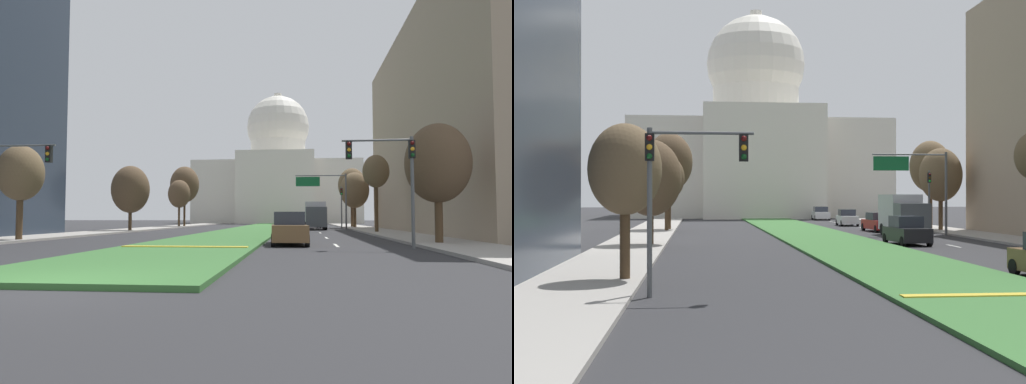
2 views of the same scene
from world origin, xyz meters
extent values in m
plane|color=#2B2B2D|center=(0.00, 48.76, 0.00)|extent=(260.00, 260.00, 0.00)
cube|color=#386B33|center=(0.00, 43.89, 0.07)|extent=(6.24, 87.77, 0.14)
cube|color=gold|center=(0.00, 10.77, 0.16)|extent=(5.61, 0.50, 0.04)
cube|color=silver|center=(6.94, 14.77, 0.00)|extent=(0.16, 2.40, 0.01)
cube|color=silver|center=(6.94, 23.03, 0.00)|extent=(0.16, 2.40, 0.01)
cube|color=silver|center=(6.94, 32.64, 0.00)|extent=(0.16, 2.40, 0.01)
cube|color=silver|center=(6.94, 46.20, 0.00)|extent=(0.16, 2.40, 0.01)
cube|color=silver|center=(6.94, 56.85, 0.00)|extent=(0.16, 2.40, 0.01)
cube|color=silver|center=(6.94, 68.58, 0.00)|extent=(0.16, 2.40, 0.01)
cube|color=silver|center=(6.94, 71.00, 0.00)|extent=(0.16, 2.40, 0.01)
cube|color=silver|center=(6.94, 72.39, 0.00)|extent=(0.16, 2.40, 0.01)
cube|color=#9E9991|center=(-12.75, 39.01, 0.07)|extent=(4.00, 87.77, 0.15)
cube|color=#9E9991|center=(12.75, 39.01, 0.07)|extent=(4.00, 87.77, 0.15)
cube|color=tan|center=(22.97, 32.49, 9.66)|extent=(16.42, 36.13, 19.32)
cube|color=silver|center=(0.00, 97.52, 6.94)|extent=(37.01, 23.83, 13.89)
cube|color=silver|center=(0.00, 83.61, 7.64)|extent=(16.28, 4.00, 15.27)
cylinder|color=silver|center=(0.00, 97.52, 17.18)|extent=(13.07, 13.07, 6.59)
sphere|color=silver|center=(0.00, 97.52, 23.10)|extent=(14.97, 14.97, 14.97)
cylinder|color=silver|center=(0.00, 97.52, 29.83)|extent=(1.80, 1.80, 3.00)
cylinder|color=#515456|center=(-8.65, 12.33, 5.05)|extent=(3.20, 0.10, 0.10)
cube|color=black|center=(-7.37, 12.33, 4.60)|extent=(0.28, 0.24, 0.84)
sphere|color=#510F0F|center=(-7.37, 12.19, 4.88)|extent=(0.18, 0.18, 0.18)
sphere|color=#F2A51E|center=(-7.37, 12.19, 4.60)|extent=(0.18, 0.18, 0.18)
sphere|color=#0F4219|center=(-7.37, 12.19, 4.32)|extent=(0.18, 0.18, 0.18)
cylinder|color=#515456|center=(10.25, 12.47, 2.60)|extent=(0.16, 0.16, 5.20)
cube|color=black|center=(10.25, 12.47, 4.60)|extent=(0.28, 0.24, 0.84)
sphere|color=#510F0F|center=(10.25, 12.33, 4.88)|extent=(0.18, 0.18, 0.18)
sphere|color=#F2A51E|center=(10.25, 12.33, 4.60)|extent=(0.18, 0.18, 0.18)
sphere|color=#0F4219|center=(10.25, 12.33, 4.32)|extent=(0.18, 0.18, 0.18)
cylinder|color=#515456|center=(8.65, 12.47, 5.05)|extent=(3.20, 0.10, 0.10)
cube|color=black|center=(7.37, 12.47, 4.60)|extent=(0.28, 0.24, 0.84)
sphere|color=#510F0F|center=(7.37, 12.33, 4.88)|extent=(0.18, 0.18, 0.18)
sphere|color=#F2A51E|center=(7.37, 12.33, 4.60)|extent=(0.18, 0.18, 0.18)
sphere|color=#0F4219|center=(7.37, 12.33, 4.32)|extent=(0.18, 0.18, 0.18)
cylinder|color=#515456|center=(10.25, 47.10, 2.60)|extent=(0.16, 0.16, 5.20)
cube|color=black|center=(10.25, 47.10, 4.60)|extent=(0.28, 0.24, 0.84)
sphere|color=#510F0F|center=(10.25, 46.96, 4.88)|extent=(0.18, 0.18, 0.18)
sphere|color=#4C380F|center=(10.25, 46.96, 4.60)|extent=(0.18, 0.18, 0.18)
sphere|color=#1ED838|center=(10.25, 46.96, 4.32)|extent=(0.18, 0.18, 0.18)
cylinder|color=#515456|center=(10.45, 43.67, 3.25)|extent=(0.20, 0.20, 6.50)
cylinder|color=#515456|center=(7.52, 43.67, 6.30)|extent=(5.87, 0.12, 0.12)
cube|color=#146033|center=(6.05, 43.62, 5.60)|extent=(2.80, 0.08, 1.10)
cylinder|color=#4C3823|center=(-11.39, 16.16, 1.62)|extent=(0.37, 0.37, 3.25)
ellipsoid|color=brown|center=(-11.39, 16.16, 4.07)|extent=(2.63, 2.63, 3.29)
cylinder|color=#4C3823|center=(12.25, 15.32, 1.62)|extent=(0.40, 0.40, 3.24)
ellipsoid|color=brown|center=(12.25, 15.32, 4.28)|extent=(3.33, 3.33, 4.16)
cylinder|color=#4C3823|center=(-11.65, 34.01, 1.51)|extent=(0.34, 0.34, 3.03)
ellipsoid|color=brown|center=(-11.65, 34.01, 4.20)|extent=(3.75, 3.75, 4.69)
cylinder|color=#4C3823|center=(11.97, 32.30, 2.43)|extent=(0.32, 0.32, 4.86)
ellipsoid|color=brown|center=(11.97, 32.30, 5.60)|extent=(2.38, 2.38, 2.98)
cylinder|color=#4C3823|center=(-11.47, 51.31, 1.84)|extent=(0.30, 0.30, 3.68)
ellipsoid|color=brown|center=(-11.47, 51.31, 4.64)|extent=(3.08, 3.08, 3.85)
cylinder|color=#4C3823|center=(12.19, 49.82, 1.88)|extent=(0.38, 0.38, 3.76)
ellipsoid|color=brown|center=(12.19, 49.82, 4.92)|extent=(3.72, 3.72, 4.65)
cylinder|color=#4C3823|center=(-11.34, 53.65, 2.41)|extent=(0.31, 0.31, 4.82)
ellipsoid|color=brown|center=(-11.34, 53.65, 6.11)|extent=(4.14, 4.14, 5.18)
cylinder|color=#4C3823|center=(12.18, 52.54, 2.30)|extent=(0.40, 0.40, 4.60)
ellipsoid|color=brown|center=(12.18, 52.54, 5.76)|extent=(3.72, 3.72, 4.65)
cube|color=brown|center=(4.49, 15.17, 0.64)|extent=(2.07, 4.76, 0.83)
cube|color=#282D38|center=(4.48, 15.35, 1.39)|extent=(1.72, 2.33, 0.68)
cylinder|color=black|center=(5.42, 13.33, 0.32)|extent=(0.26, 0.65, 0.64)
cylinder|color=black|center=(3.77, 13.24, 0.32)|extent=(0.26, 0.65, 0.64)
cylinder|color=black|center=(5.21, 17.10, 0.32)|extent=(0.26, 0.65, 0.64)
cylinder|color=black|center=(3.56, 17.00, 0.32)|extent=(0.26, 0.65, 0.64)
cube|color=black|center=(4.40, 34.08, 0.66)|extent=(2.04, 4.42, 0.88)
cube|color=#282D38|center=(4.40, 34.26, 1.46)|extent=(1.73, 2.15, 0.72)
cylinder|color=black|center=(5.33, 32.40, 0.32)|extent=(0.25, 0.65, 0.64)
cylinder|color=black|center=(3.62, 32.33, 0.32)|extent=(0.25, 0.65, 0.64)
cylinder|color=black|center=(5.19, 35.84, 0.32)|extent=(0.25, 0.65, 0.64)
cylinder|color=black|center=(3.48, 35.77, 0.32)|extent=(0.25, 0.65, 0.64)
cube|color=maroon|center=(6.79, 50.23, 0.61)|extent=(2.03, 4.77, 0.78)
cube|color=#282D38|center=(6.78, 50.41, 1.32)|extent=(1.69, 2.33, 0.64)
cylinder|color=black|center=(7.70, 48.38, 0.32)|extent=(0.25, 0.65, 0.64)
cylinder|color=black|center=(6.08, 48.29, 0.32)|extent=(0.25, 0.65, 0.64)
cylinder|color=black|center=(7.50, 52.16, 0.32)|extent=(0.25, 0.65, 0.64)
cylinder|color=black|center=(5.88, 52.07, 0.32)|extent=(0.25, 0.65, 0.64)
cube|color=silver|center=(6.55, 62.04, 0.62)|extent=(2.02, 4.54, 0.81)
cube|color=#282D38|center=(6.56, 62.22, 1.36)|extent=(1.67, 2.22, 0.66)
cylinder|color=black|center=(7.24, 60.23, 0.32)|extent=(0.26, 0.65, 0.64)
cylinder|color=black|center=(5.64, 60.32, 0.32)|extent=(0.26, 0.65, 0.64)
cylinder|color=black|center=(7.45, 63.76, 0.32)|extent=(0.26, 0.65, 0.64)
cylinder|color=black|center=(5.85, 63.86, 0.32)|extent=(0.26, 0.65, 0.64)
cube|color=silver|center=(6.76, 78.99, 0.63)|extent=(2.11, 4.58, 0.82)
cube|color=#282D38|center=(6.77, 79.17, 1.37)|extent=(1.77, 2.24, 0.67)
cylinder|color=black|center=(7.53, 77.15, 0.32)|extent=(0.25, 0.65, 0.64)
cylinder|color=black|center=(5.81, 77.24, 0.32)|extent=(0.25, 0.65, 0.64)
cylinder|color=black|center=(7.72, 80.74, 0.32)|extent=(0.25, 0.65, 0.64)
cylinder|color=black|center=(6.00, 80.83, 0.32)|extent=(0.25, 0.65, 0.64)
cube|color=#4C5156|center=(6.89, 40.97, 1.45)|extent=(2.30, 2.00, 2.20)
cube|color=#B2B2B7|center=(6.89, 44.17, 1.80)|extent=(2.30, 4.40, 2.80)
cylinder|color=black|center=(7.94, 40.97, 0.45)|extent=(0.30, 0.90, 0.90)
cylinder|color=black|center=(5.84, 40.97, 0.45)|extent=(0.30, 0.90, 0.90)
cylinder|color=black|center=(7.94, 45.27, 0.45)|extent=(0.30, 0.90, 0.90)
cylinder|color=black|center=(5.84, 45.27, 0.45)|extent=(0.30, 0.90, 0.90)
camera|label=1|loc=(5.05, -8.52, 1.47)|focal=31.13mm
camera|label=2|loc=(-8.78, -9.44, 3.12)|focal=49.40mm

